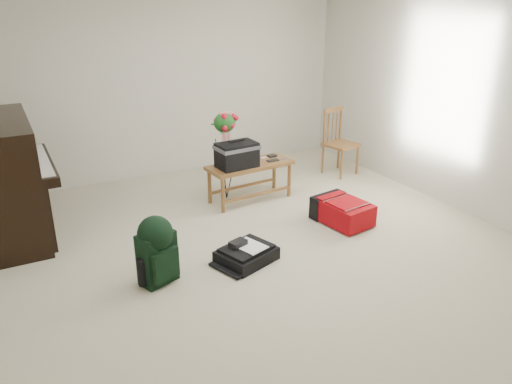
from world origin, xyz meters
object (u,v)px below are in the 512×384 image
bench (241,158)px  black_duffel (246,254)px  green_backpack (156,247)px  dining_chair (340,143)px  flower_stand (226,156)px  piano (10,181)px  red_suitcase (340,210)px

bench → black_duffel: bearing=-118.7°
green_backpack → bench: bearing=21.4°
bench → dining_chair: size_ratio=1.17×
flower_stand → piano: bearing=-173.2°
black_duffel → flower_stand: (0.50, 1.54, 0.47)m
bench → green_backpack: size_ratio=1.70×
bench → flower_stand: bearing=113.1°
piano → bench: (2.49, -0.34, -0.03)m
dining_chair → green_backpack: dining_chair is taller
flower_stand → dining_chair: bearing=13.6°
dining_chair → bench: bearing=177.3°
dining_chair → red_suitcase: dining_chair is taller
bench → dining_chair: (1.70, 0.31, -0.12)m
red_suitcase → flower_stand: 1.54m
piano → flower_stand: 2.39m
bench → green_backpack: (-1.46, -1.30, -0.22)m
piano → red_suitcase: 3.53m
dining_chair → red_suitcase: size_ratio=1.35×
black_duffel → flower_stand: flower_stand is taller
piano → bench: size_ratio=1.38×
bench → black_duffel: (-0.60, -1.34, -0.50)m
black_duffel → dining_chair: bearing=16.7°
bench → green_backpack: bearing=-142.7°
piano → dining_chair: (4.19, -0.02, -0.15)m
green_backpack → black_duffel: bearing=-22.6°
red_suitcase → dining_chair: bearing=45.6°
dining_chair → green_backpack: (-3.16, -1.62, -0.10)m
piano → bench: 2.51m
black_duffel → red_suitcase: bearing=-6.0°
dining_chair → piano: bearing=166.6°
red_suitcase → black_duffel: 1.37m
bench → red_suitcase: size_ratio=1.58×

